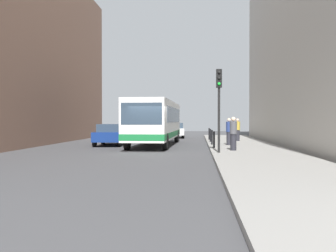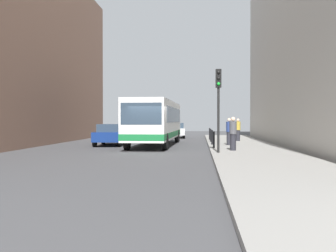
% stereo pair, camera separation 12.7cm
% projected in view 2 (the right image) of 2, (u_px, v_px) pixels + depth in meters
% --- Properties ---
extents(ground_plane, '(80.00, 80.00, 0.00)m').
position_uv_depth(ground_plane, '(152.00, 152.00, 20.98)').
color(ground_plane, '#424244').
extents(sidewalk, '(4.40, 40.00, 0.15)m').
position_uv_depth(sidewalk, '(251.00, 151.00, 20.52)').
color(sidewalk, gray).
rests_on(sidewalk, ground).
extents(bus, '(2.82, 11.08, 3.00)m').
position_uv_depth(bus, '(156.00, 120.00, 25.97)').
color(bus, white).
rests_on(bus, ground).
extents(car_beside_bus, '(2.09, 4.51, 1.48)m').
position_uv_depth(car_beside_bus, '(111.00, 134.00, 26.25)').
color(car_beside_bus, navy).
rests_on(car_beside_bus, ground).
extents(car_behind_bus, '(2.07, 4.50, 1.48)m').
position_uv_depth(car_behind_bus, '(175.00, 130.00, 37.36)').
color(car_behind_bus, silver).
rests_on(car_behind_bus, ground).
extents(traffic_light, '(0.28, 0.33, 4.10)m').
position_uv_depth(traffic_light, '(218.00, 95.00, 18.49)').
color(traffic_light, black).
rests_on(traffic_light, sidewalk).
extents(bollard_near, '(0.11, 0.11, 0.95)m').
position_uv_depth(bollard_near, '(214.00, 140.00, 21.67)').
color(bollard_near, black).
rests_on(bollard_near, sidewalk).
extents(bollard_mid, '(0.11, 0.11, 0.95)m').
position_uv_depth(bollard_mid, '(212.00, 137.00, 24.74)').
color(bollard_mid, black).
rests_on(bollard_mid, sidewalk).
extents(bollard_far, '(0.11, 0.11, 0.95)m').
position_uv_depth(bollard_far, '(211.00, 135.00, 27.82)').
color(bollard_far, black).
rests_on(bollard_far, sidewalk).
extents(bollard_farthest, '(0.11, 0.11, 0.95)m').
position_uv_depth(bollard_farthest, '(210.00, 134.00, 30.89)').
color(bollard_farthest, black).
rests_on(bollard_farthest, sidewalk).
extents(pedestrian_near_signal, '(0.38, 0.38, 1.77)m').
position_uv_depth(pedestrian_near_signal, '(233.00, 134.00, 19.89)').
color(pedestrian_near_signal, '#26262D').
rests_on(pedestrian_near_signal, sidewalk).
extents(pedestrian_mid_sidewalk, '(0.38, 0.38, 1.73)m').
position_uv_depth(pedestrian_mid_sidewalk, '(229.00, 132.00, 24.22)').
color(pedestrian_mid_sidewalk, '#26262D').
rests_on(pedestrian_mid_sidewalk, sidewalk).
extents(pedestrian_far_sidewalk, '(0.38, 0.38, 1.72)m').
position_uv_depth(pedestrian_far_sidewalk, '(238.00, 130.00, 28.96)').
color(pedestrian_far_sidewalk, '#26262D').
rests_on(pedestrian_far_sidewalk, sidewalk).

